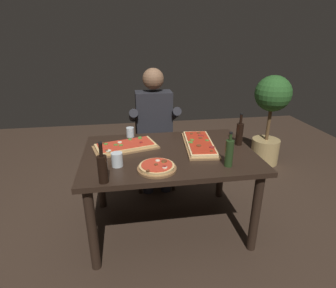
{
  "coord_description": "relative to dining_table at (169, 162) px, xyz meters",
  "views": [
    {
      "loc": [
        -0.33,
        -2.02,
        1.64
      ],
      "look_at": [
        0.0,
        0.05,
        0.79
      ],
      "focal_mm": 28.85,
      "sensor_mm": 36.0,
      "label": 1
    }
  ],
  "objects": [
    {
      "name": "ground_plane",
      "position": [
        0.0,
        0.0,
        -0.64
      ],
      "size": [
        6.4,
        6.4,
        0.0
      ],
      "primitive_type": "plane",
      "color": "#38281E"
    },
    {
      "name": "dining_table",
      "position": [
        0.0,
        0.0,
        0.0
      ],
      "size": [
        1.4,
        0.96,
        0.74
      ],
      "color": "black",
      "rests_on": "ground_plane"
    },
    {
      "name": "pizza_rectangular_front",
      "position": [
        -0.35,
        0.13,
        0.12
      ],
      "size": [
        0.58,
        0.39,
        0.05
      ],
      "color": "olive",
      "rests_on": "dining_table"
    },
    {
      "name": "pizza_rectangular_left",
      "position": [
        0.28,
        0.09,
        0.12
      ],
      "size": [
        0.31,
        0.62,
        0.05
      ],
      "color": "olive",
      "rests_on": "dining_table"
    },
    {
      "name": "pizza_round_far",
      "position": [
        -0.14,
        -0.3,
        0.11
      ],
      "size": [
        0.28,
        0.28,
        0.05
      ],
      "color": "brown",
      "rests_on": "dining_table"
    },
    {
      "name": "wine_bottle_dark",
      "position": [
        0.63,
        0.06,
        0.2
      ],
      "size": [
        0.06,
        0.06,
        0.29
      ],
      "color": "black",
      "rests_on": "dining_table"
    },
    {
      "name": "oil_bottle_amber",
      "position": [
        0.39,
        -0.32,
        0.2
      ],
      "size": [
        0.06,
        0.06,
        0.26
      ],
      "color": "#233819",
      "rests_on": "dining_table"
    },
    {
      "name": "vinegar_bottle_green",
      "position": [
        -0.5,
        -0.42,
        0.2
      ],
      "size": [
        0.07,
        0.07,
        0.28
      ],
      "color": "black",
      "rests_on": "dining_table"
    },
    {
      "name": "tumbler_near_camera",
      "position": [
        -0.42,
        -0.2,
        0.15
      ],
      "size": [
        0.08,
        0.08,
        0.1
      ],
      "color": "silver",
      "rests_on": "dining_table"
    },
    {
      "name": "tumbler_far_side",
      "position": [
        -0.3,
        0.41,
        0.13
      ],
      "size": [
        0.07,
        0.07,
        0.09
      ],
      "color": "silver",
      "rests_on": "dining_table"
    },
    {
      "name": "diner_chair",
      "position": [
        -0.04,
        0.86,
        -0.16
      ],
      "size": [
        0.44,
        0.44,
        0.87
      ],
      "color": "black",
      "rests_on": "ground_plane"
    },
    {
      "name": "seated_diner",
      "position": [
        -0.04,
        0.74,
        0.1
      ],
      "size": [
        0.53,
        0.41,
        1.33
      ],
      "color": "#23232D",
      "rests_on": "ground_plane"
    },
    {
      "name": "potted_plant_corner",
      "position": [
        1.51,
        1.11,
        0.05
      ],
      "size": [
        0.45,
        0.45,
        1.18
      ],
      "color": "tan",
      "rests_on": "ground_plane"
    }
  ]
}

